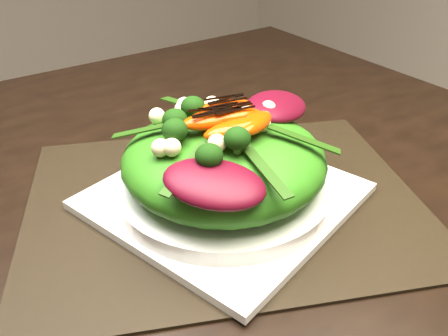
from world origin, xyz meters
TOP-DOWN VIEW (x-y plane):
  - placemat at (0.28, -0.09)m, footprint 0.55×0.49m
  - plate_base at (0.28, -0.09)m, footprint 0.32×0.32m
  - salad_bowl at (0.28, -0.09)m, footprint 0.26×0.26m
  - lettuce_mound at (0.28, -0.09)m, footprint 0.25×0.25m
  - radicchio_leaf at (0.37, -0.08)m, footprint 0.11×0.09m
  - orange_segment at (0.29, -0.08)m, footprint 0.06×0.03m
  - broccoli_floret at (0.23, -0.07)m, footprint 0.04×0.04m
  - macadamia_nut at (0.30, -0.12)m, footprint 0.02×0.02m
  - balsamic_drizzle at (0.29, -0.08)m, footprint 0.04×0.00m

SIDE VIEW (x-z plane):
  - placemat at x=0.28m, z-range 0.75..0.75m
  - plate_base at x=0.28m, z-range 0.75..0.76m
  - salad_bowl at x=0.28m, z-range 0.76..0.78m
  - lettuce_mound at x=0.28m, z-range 0.77..0.85m
  - radicchio_leaf at x=0.37m, z-range 0.83..0.85m
  - orange_segment at x=0.29m, z-range 0.85..0.86m
  - macadamia_nut at x=0.30m, z-range 0.84..0.86m
  - broccoli_floret at x=0.23m, z-range 0.84..0.88m
  - balsamic_drizzle at x=0.29m, z-range 0.86..0.86m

